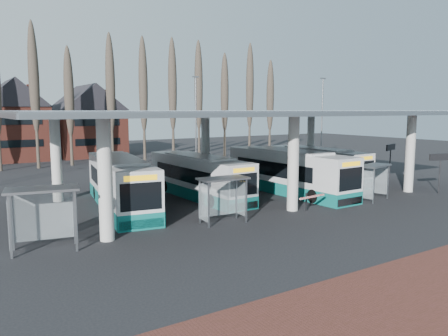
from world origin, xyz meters
TOP-DOWN VIEW (x-y plane):
  - ground at (0.00, 0.00)m, footprint 140.00×140.00m
  - station_canopy at (0.00, 8.00)m, footprint 32.00×16.00m
  - poplar_row at (0.00, 33.00)m, footprint 45.10×1.10m
  - lamp_post_b at (6.00, 26.00)m, footprint 0.80×0.16m
  - lamp_post_c at (20.00, 20.00)m, footprint 0.80×0.16m
  - bus_0 at (-8.95, 9.18)m, footprint 4.39×12.18m
  - bus_1 at (-2.89, 9.60)m, footprint 2.66×11.20m
  - bus_2 at (3.75, 7.33)m, footprint 2.94×12.11m
  - bus_3 at (9.69, 10.31)m, footprint 2.40×10.84m
  - shelter_0 at (-14.87, 2.59)m, footprint 3.35×2.11m
  - shelter_1 at (-5.38, 2.40)m, footprint 2.88×1.57m
  - shelter_2 at (6.97, 1.96)m, footprint 2.97×1.98m
  - info_sign_0 at (13.24, 0.74)m, footprint 2.03×0.64m
  - info_sign_1 at (15.86, 7.12)m, footprint 2.12×0.81m
  - barrier at (0.69, 1.57)m, footprint 2.30×0.75m

SIDE VIEW (x-z plane):
  - ground at x=0.00m, z-range 0.00..0.00m
  - barrier at x=0.69m, z-range 0.32..1.47m
  - bus_3 at x=9.69m, z-range -0.09..2.92m
  - bus_1 at x=-2.89m, z-range -0.09..3.01m
  - bus_0 at x=-8.95m, z-range -0.10..3.22m
  - bus_2 at x=3.75m, z-range -0.10..3.25m
  - shelter_2 at x=6.97m, z-range 0.57..3.10m
  - shelter_1 at x=-5.38m, z-range 0.59..3.19m
  - shelter_0 at x=-14.87m, z-range 0.66..3.56m
  - info_sign_0 at x=13.24m, z-range 1.05..4.13m
  - info_sign_1 at x=15.86m, z-range 1.11..4.38m
  - lamp_post_b at x=6.00m, z-range 0.25..10.42m
  - lamp_post_c at x=20.00m, z-range 0.25..10.42m
  - station_canopy at x=0.00m, z-range 2.51..8.85m
  - poplar_row at x=0.00m, z-range 1.53..16.03m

